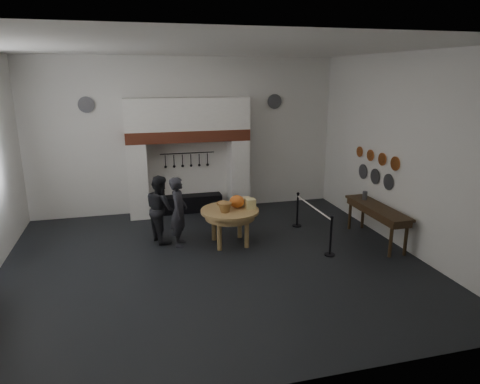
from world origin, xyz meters
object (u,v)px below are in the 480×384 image
object	(u,v)px
work_table	(230,211)
side_table	(377,208)
iron_range	(190,204)
visitor_near	(179,212)
barrier_post_far	(297,210)
barrier_post_near	(331,237)
visitor_far	(160,209)

from	to	relation	value
work_table	side_table	bearing A→B (deg)	-12.09
iron_range	visitor_near	bearing A→B (deg)	-103.56
work_table	iron_range	bearing A→B (deg)	102.10
side_table	barrier_post_far	xyz separation A→B (m)	(-1.46, 1.49, -0.42)
iron_range	visitor_near	xyz separation A→B (m)	(-0.61, -2.52, 0.60)
work_table	barrier_post_near	xyz separation A→B (m)	(2.05, -1.26, -0.39)
work_table	visitor_near	size ratio (longest dim) A/B	0.83
visitor_near	iron_range	bearing A→B (deg)	-0.17
side_table	barrier_post_near	bearing A→B (deg)	-160.75
side_table	barrier_post_far	bearing A→B (deg)	134.50
visitor_near	visitor_far	xyz separation A→B (m)	(-0.40, 0.40, -0.02)
visitor_near	barrier_post_near	size ratio (longest dim) A/B	1.88
visitor_far	visitor_near	bearing A→B (deg)	-154.09
iron_range	work_table	xyz separation A→B (m)	(0.59, -2.74, 0.59)
visitor_near	visitor_far	size ratio (longest dim) A/B	1.02
visitor_near	side_table	distance (m)	4.81
visitor_far	barrier_post_far	size ratio (longest dim) A/B	1.85
iron_range	work_table	world-z (taller)	work_table
iron_range	visitor_far	xyz separation A→B (m)	(-1.01, -2.12, 0.58)
work_table	visitor_far	bearing A→B (deg)	158.65
work_table	barrier_post_near	distance (m)	2.44
iron_range	barrier_post_near	distance (m)	4.80
work_table	side_table	xyz separation A→B (m)	(3.51, -0.75, 0.03)
barrier_post_near	iron_range	bearing A→B (deg)	123.35
iron_range	visitor_near	size ratio (longest dim) A/B	1.12
work_table	visitor_near	world-z (taller)	visitor_near
work_table	side_table	world-z (taller)	side_table
side_table	barrier_post_far	distance (m)	2.13
visitor_near	side_table	bearing A→B (deg)	-88.33
side_table	barrier_post_near	distance (m)	1.61
visitor_near	side_table	size ratio (longest dim) A/B	0.77
visitor_far	barrier_post_near	world-z (taller)	visitor_far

